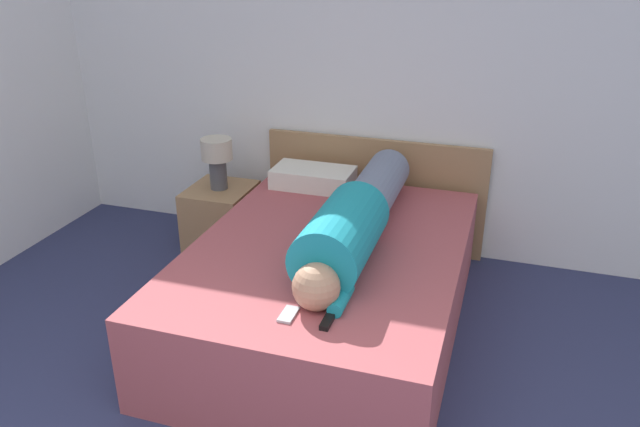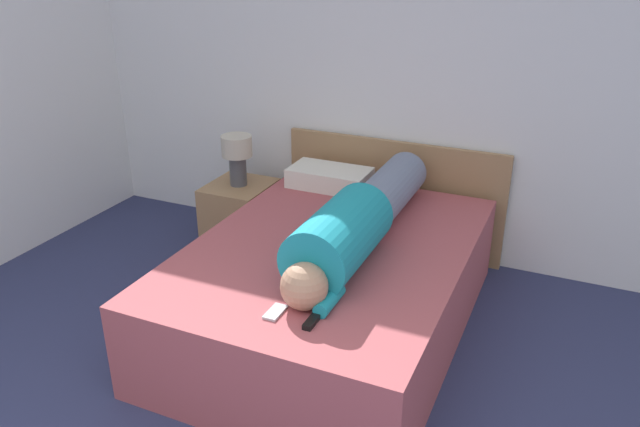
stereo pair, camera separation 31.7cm
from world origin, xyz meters
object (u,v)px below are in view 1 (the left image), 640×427
Objects in this scene: pillow_near_headboard at (313,178)px; bed at (328,286)px; person_lying at (355,219)px; cell_phone at (288,314)px; nightstand at (221,219)px; table_lamp at (217,157)px; tv_remote at (328,320)px.

bed is at bearing -66.19° from pillow_near_headboard.
person_lying is 12.87× the size of cell_phone.
cell_phone is (-0.10, -0.77, -0.15)m from person_lying.
person_lying is at bearing -57.20° from pillow_near_headboard.
bed is at bearing 92.89° from cell_phone.
table_lamp is at bearing 0.00° from nightstand.
tv_remote reaches higher than cell_phone.
bed is at bearing -35.16° from table_lamp.
person_lying is 3.13× the size of pillow_near_headboard.
pillow_near_headboard is (-0.49, 0.76, -0.09)m from person_lying.
table_lamp is 1.90m from tv_remote.
person_lying reaches higher than nightstand.
person_lying is (1.15, -0.67, -0.02)m from table_lamp.
nightstand is 0.46m from table_lamp.
table_lamp is 1.33m from person_lying.
table_lamp reaches higher than bed.
person_lying is at bearing -30.26° from table_lamp.
person_lying is at bearing 82.70° from cell_phone.
table_lamp is 0.67m from pillow_near_headboard.
tv_remote is at bearing -69.28° from pillow_near_headboard.
bed reaches higher than nightstand.
pillow_near_headboard is at bearing 7.59° from nightstand.
tv_remote is at bearing -49.20° from table_lamp.
tv_remote is (1.24, -1.43, -0.16)m from table_lamp.
table_lamp reaches higher than pillow_near_headboard.
person_lying is at bearing 18.19° from bed.
table_lamp reaches higher than cell_phone.
pillow_near_headboard is at bearing 122.80° from person_lying.
pillow_near_headboard is at bearing 104.37° from cell_phone.
pillow_near_headboard reaches higher than bed.
bed is at bearing -161.81° from person_lying.
cell_phone is at bearing -178.06° from tv_remote.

